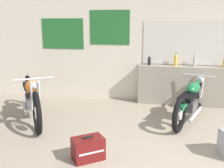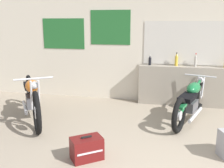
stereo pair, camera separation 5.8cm
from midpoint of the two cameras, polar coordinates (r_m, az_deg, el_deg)
The scene contains 8 objects.
wall_back at distance 6.16m, azimuth 16.09°, elevation 8.71°, with size 10.00×0.07×2.80m.
sill_counter at distance 6.13m, azimuth 15.77°, elevation -0.38°, with size 2.05×0.28×0.88m.
bottle_leftmost at distance 6.05m, azimuth 8.52°, elevation 5.07°, with size 0.06×0.06×0.23m.
bottle_left_center at distance 6.05m, azimuth 14.11°, elevation 5.10°, with size 0.07×0.07×0.30m.
bottle_center at distance 6.08m, azimuth 17.99°, elevation 4.86°, with size 0.06×0.06×0.29m.
motorcycle_orange at distance 5.23m, azimuth -16.69°, elevation -2.75°, with size 1.28×1.86×0.94m.
motorcycle_green at distance 5.27m, azimuth 17.20°, elevation -3.30°, with size 0.90×2.04×0.77m.
hard_case_darkred at distance 3.71m, azimuth -5.07°, elevation -13.79°, with size 0.49×0.46×0.34m.
Camera 2 is at (-0.38, -2.71, 1.84)m, focal length 42.00 mm.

